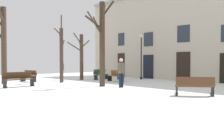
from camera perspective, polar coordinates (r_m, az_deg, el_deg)
ground_plane at (r=14.14m, az=-6.07°, el=-4.50°), size 37.84×37.84×0.00m
building_facade at (r=21.84m, az=16.44°, el=8.67°), size 23.65×0.60×8.29m
tree_right_of_center at (r=19.46m, az=-11.39°, el=3.79°), size 2.17×1.08×4.96m
tree_left_of_center at (r=22.12m, az=-6.97°, el=3.24°), size 1.01×2.13×4.04m
tree_foreground at (r=15.99m, az=-2.29°, el=6.50°), size 1.93×2.01×5.43m
tree_center at (r=19.47m, az=-23.50°, el=6.17°), size 1.70×1.32×5.77m
streetlamp at (r=22.72m, az=6.63°, el=4.30°), size 0.30×0.30×4.17m
litter_bin at (r=22.48m, az=1.75°, el=-1.07°), size 0.51×0.51×0.82m
bench_near_center_tree at (r=22.40m, az=-2.56°, el=-0.99°), size 0.68×1.59×0.91m
bench_back_to_back_left at (r=12.08m, az=18.20°, el=-3.46°), size 1.61×1.41×0.89m
bench_back_to_back_right at (r=16.64m, az=-20.43°, el=-1.95°), size 0.63×1.93×0.94m
bench_by_litter_bin at (r=20.88m, az=-18.31°, el=-1.24°), size 1.77×0.69×0.90m
bench_far_corner at (r=19.94m, az=0.94°, el=-1.31°), size 1.73×0.61×0.90m
person_near_bench at (r=23.53m, az=-11.15°, el=0.23°), size 0.43×0.41×1.65m
person_strolling at (r=15.29m, az=2.09°, el=-0.25°), size 0.24×0.38×1.79m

